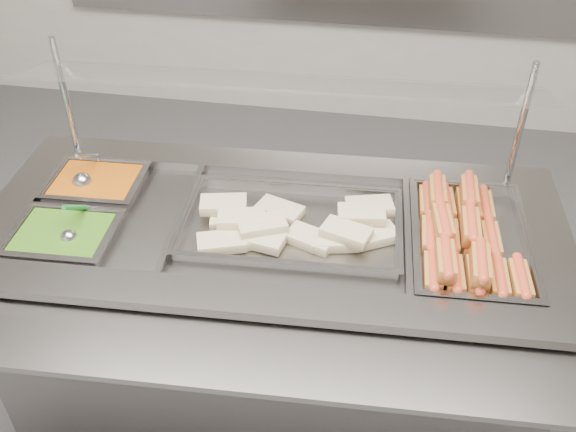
% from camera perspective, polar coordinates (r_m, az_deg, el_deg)
% --- Properties ---
extents(steam_counter, '(1.73, 0.83, 0.81)m').
position_cam_1_polar(steam_counter, '(2.13, -1.22, -9.00)').
color(steam_counter, slate).
rests_on(steam_counter, ground).
extents(tray_rail, '(1.63, 0.41, 0.05)m').
position_cam_1_polar(tray_rail, '(1.56, -3.83, -12.12)').
color(tray_rail, gray).
rests_on(tray_rail, steam_counter).
extents(sneeze_guard, '(1.50, 0.33, 0.40)m').
position_cam_1_polar(sneeze_guard, '(1.84, -0.64, 11.47)').
color(sneeze_guard, '#BBBBC0').
rests_on(sneeze_guard, steam_counter).
extents(pan_hotdogs, '(0.33, 0.51, 0.09)m').
position_cam_1_polar(pan_hotdogs, '(1.89, 15.76, -2.57)').
color(pan_hotdogs, gray).
rests_on(pan_hotdogs, steam_counter).
extents(pan_wraps, '(0.63, 0.39, 0.06)m').
position_cam_1_polar(pan_wraps, '(1.86, 0.27, -1.09)').
color(pan_wraps, gray).
rests_on(pan_wraps, steam_counter).
extents(pan_beans, '(0.28, 0.23, 0.09)m').
position_cam_1_polar(pan_beans, '(2.12, -16.56, 2.23)').
color(pan_beans, gray).
rests_on(pan_beans, steam_counter).
extents(pan_peas, '(0.28, 0.23, 0.09)m').
position_cam_1_polar(pan_peas, '(1.94, -19.20, -2.25)').
color(pan_peas, gray).
rests_on(pan_peas, steam_counter).
extents(hotdogs_in_buns, '(0.29, 0.47, 0.11)m').
position_cam_1_polar(hotdogs_in_buns, '(1.86, 15.23, -1.70)').
color(hotdogs_in_buns, '#AD6924').
rests_on(hotdogs_in_buns, pan_hotdogs).
extents(tortilla_wraps, '(0.60, 0.32, 0.06)m').
position_cam_1_polar(tortilla_wraps, '(1.83, 0.28, -0.88)').
color(tortilla_wraps, '#C8B286').
rests_on(tortilla_wraps, pan_wraps).
extents(ladle, '(0.06, 0.18, 0.13)m').
position_cam_1_polar(ladle, '(2.10, -17.79, 3.03)').
color(ladle, '#B0B1B5').
rests_on(ladle, pan_beans).
extents(serving_spoon, '(0.05, 0.16, 0.13)m').
position_cam_1_polar(serving_spoon, '(1.90, -18.79, -1.38)').
color(serving_spoon, '#B0B1B5').
rests_on(serving_spoon, pan_peas).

